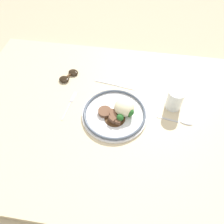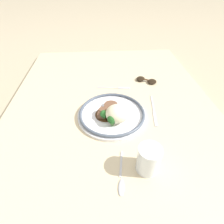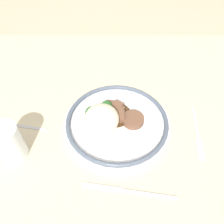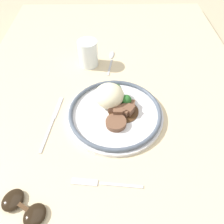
% 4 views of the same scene
% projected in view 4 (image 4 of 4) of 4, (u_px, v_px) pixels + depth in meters
% --- Properties ---
extents(ground_plane, '(8.00, 8.00, 0.00)m').
position_uv_depth(ground_plane, '(113.00, 114.00, 0.72)').
color(ground_plane, tan).
extents(dining_table, '(1.50, 0.95, 0.04)m').
position_uv_depth(dining_table, '(113.00, 110.00, 0.70)').
color(dining_table, beige).
rests_on(dining_table, ground).
extents(plate, '(0.29, 0.29, 0.08)m').
position_uv_depth(plate, '(114.00, 109.00, 0.65)').
color(plate, white).
rests_on(plate, dining_table).
extents(juice_glass, '(0.07, 0.07, 0.10)m').
position_uv_depth(juice_glass, '(88.00, 55.00, 0.80)').
color(juice_glass, orange).
rests_on(juice_glass, dining_table).
extents(fork, '(0.03, 0.17, 0.00)m').
position_uv_depth(fork, '(100.00, 183.00, 0.52)').
color(fork, '#B7B7BC').
rests_on(fork, dining_table).
extents(knife, '(0.21, 0.04, 0.00)m').
position_uv_depth(knife, '(53.00, 120.00, 0.65)').
color(knife, '#B7B7BC').
rests_on(knife, dining_table).
extents(spoon, '(0.15, 0.04, 0.01)m').
position_uv_depth(spoon, '(112.00, 58.00, 0.85)').
color(spoon, '#B7B7BC').
rests_on(spoon, dining_table).
extents(sunglasses, '(0.10, 0.12, 0.02)m').
position_uv_depth(sunglasses, '(24.00, 207.00, 0.48)').
color(sunglasses, black).
rests_on(sunglasses, dining_table).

